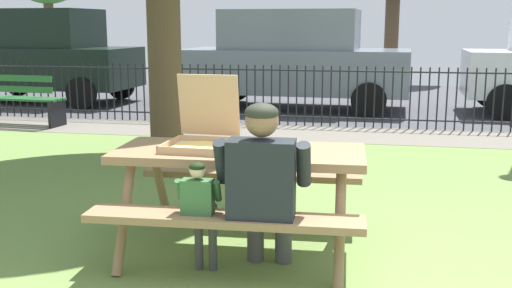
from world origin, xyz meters
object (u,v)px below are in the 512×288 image
object	(u,v)px
pizza_box_open	(202,134)
park_bench_left	(16,100)
pizza_slice_on_table	(289,152)
child_at_table	(200,207)
parked_car_center	(294,58)
picnic_table_foreground	(240,173)
adult_at_table	(263,184)
parked_car_left	(45,55)

from	to	relation	value
pizza_box_open	park_bench_left	world-z (taller)	pizza_box_open
pizza_slice_on_table	child_at_table	bearing A→B (deg)	-136.66
pizza_slice_on_table	parked_car_center	xyz separation A→B (m)	(-0.99, 7.82, 0.23)
picnic_table_foreground	adult_at_table	world-z (taller)	adult_at_table
pizza_slice_on_table	parked_car_center	world-z (taller)	parked_car_center
pizza_box_open	parked_car_left	bearing A→B (deg)	126.58
pizza_box_open	parked_car_left	distance (m)	9.63
pizza_box_open	parked_car_center	xyz separation A→B (m)	(-0.34, 7.74, 0.14)
pizza_slice_on_table	parked_car_center	distance (m)	7.89
pizza_slice_on_table	parked_car_left	size ratio (longest dim) A/B	0.06
picnic_table_foreground	pizza_box_open	bearing A→B (deg)	174.92
parked_car_center	parked_car_left	bearing A→B (deg)	-179.99
pizza_box_open	picnic_table_foreground	bearing A→B (deg)	-5.08
picnic_table_foreground	parked_car_center	bearing A→B (deg)	94.60
adult_at_table	park_bench_left	bearing A→B (deg)	134.07
pizza_slice_on_table	park_bench_left	size ratio (longest dim) A/B	0.15
child_at_table	parked_car_left	distance (m)	10.19
park_bench_left	parked_car_center	size ratio (longest dim) A/B	0.36
picnic_table_foreground	park_bench_left	distance (m)	6.92
pizza_slice_on_table	child_at_table	xyz separation A→B (m)	(-0.51, -0.48, -0.28)
parked_car_left	parked_car_center	xyz separation A→B (m)	(5.40, 0.00, -0.01)
adult_at_table	pizza_slice_on_table	bearing A→B (deg)	76.90
adult_at_table	pizza_box_open	bearing A→B (deg)	137.08
pizza_slice_on_table	parked_car_left	bearing A→B (deg)	129.28
child_at_table	parked_car_center	distance (m)	8.33
pizza_slice_on_table	adult_at_table	xyz separation A→B (m)	(-0.10, -0.43, -0.12)
pizza_slice_on_table	child_at_table	world-z (taller)	child_at_table
child_at_table	parked_car_left	bearing A→B (deg)	125.33
park_bench_left	parked_car_left	distance (m)	3.16
picnic_table_foreground	pizza_slice_on_table	xyz separation A→B (m)	(0.37, -0.06, 0.18)
park_bench_left	parked_car_left	bearing A→B (deg)	111.00
picnic_table_foreground	pizza_slice_on_table	distance (m)	0.41
child_at_table	parked_car_left	world-z (taller)	parked_car_left
picnic_table_foreground	child_at_table	bearing A→B (deg)	-104.94
child_at_table	park_bench_left	distance (m)	7.21
park_bench_left	adult_at_table	bearing A→B (deg)	-45.93
picnic_table_foreground	adult_at_table	xyz separation A→B (m)	(0.27, -0.49, 0.06)
picnic_table_foreground	adult_at_table	bearing A→B (deg)	-61.49
pizza_box_open	park_bench_left	size ratio (longest dim) A/B	0.33
parked_car_left	parked_car_center	world-z (taller)	parked_car_left
parked_car_left	parked_car_center	size ratio (longest dim) A/B	0.89
pizza_box_open	adult_at_table	size ratio (longest dim) A/B	0.45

